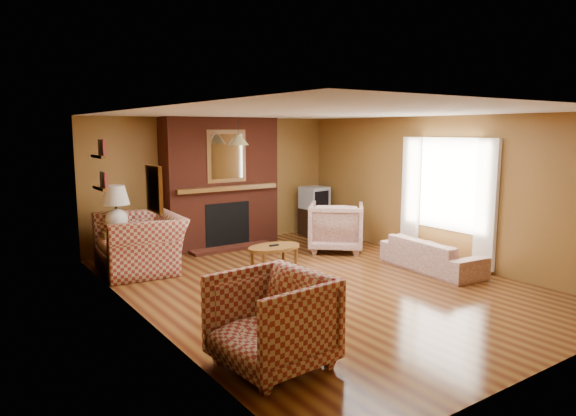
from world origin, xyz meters
TOP-DOWN VIEW (x-y plane):
  - floor at (0.00, 0.00)m, footprint 6.50×6.50m
  - ceiling at (0.00, 0.00)m, footprint 6.50×6.50m
  - wall_back at (0.00, 3.25)m, footprint 6.50×0.00m
  - wall_front at (0.00, -3.25)m, footprint 6.50×0.00m
  - wall_left at (-2.50, 0.00)m, footprint 0.00×6.50m
  - wall_right at (2.50, 0.00)m, footprint 0.00×6.50m
  - fireplace at (0.00, 2.98)m, footprint 2.20×0.82m
  - window_right at (2.45, -0.20)m, footprint 0.10×1.85m
  - bookshelf at (-2.44, 1.90)m, footprint 0.09×0.55m
  - botanical_print at (-2.47, -0.30)m, footprint 0.05×0.40m
  - pendant_light at (0.00, 2.30)m, footprint 0.36×0.36m
  - plaid_loveseat at (-1.85, 2.12)m, footprint 1.27×1.43m
  - plaid_armchair at (-1.95, -1.78)m, footprint 1.05×1.02m
  - floral_sofa at (1.90, -0.41)m, footprint 0.81×1.75m
  - floral_armchair at (1.53, 1.46)m, footprint 1.34×1.35m
  - coffee_table at (-0.24, 0.80)m, footprint 0.86×0.53m
  - side_table at (-2.10, 2.45)m, footprint 0.50×0.50m
  - table_lamp at (-2.10, 2.45)m, footprint 0.43×0.43m
  - tv_stand at (2.05, 2.80)m, footprint 0.56×0.51m
  - crt_tv at (2.05, 2.79)m, footprint 0.53×0.53m

SIDE VIEW (x-z plane):
  - floor at x=0.00m, z-range 0.00..0.00m
  - floral_sofa at x=1.90m, z-range 0.00..0.50m
  - tv_stand at x=2.05m, z-range 0.00..0.56m
  - side_table at x=-2.10m, z-range 0.00..0.62m
  - coffee_table at x=-0.24m, z-range 0.15..0.61m
  - plaid_loveseat at x=-1.85m, z-range 0.00..0.87m
  - floral_armchair at x=1.53m, z-range 0.00..0.88m
  - plaid_armchair at x=-1.95m, z-range 0.00..0.88m
  - crt_tv at x=2.05m, z-range 0.56..1.01m
  - table_lamp at x=-2.10m, z-range 0.66..1.36m
  - window_right at x=2.45m, z-range 0.13..2.13m
  - fireplace at x=0.00m, z-range -0.02..2.38m
  - wall_back at x=0.00m, z-range -2.05..4.45m
  - wall_front at x=0.00m, z-range -2.05..4.45m
  - wall_left at x=-2.50m, z-range -2.05..4.45m
  - wall_right at x=2.50m, z-range -2.05..4.45m
  - botanical_print at x=-2.47m, z-range 1.30..1.80m
  - bookshelf at x=-2.44m, z-range 1.31..2.02m
  - pendant_light at x=0.00m, z-range 1.76..2.24m
  - ceiling at x=0.00m, z-range 2.40..2.40m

